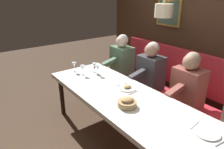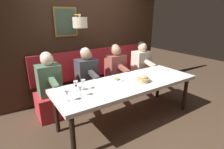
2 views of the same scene
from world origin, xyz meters
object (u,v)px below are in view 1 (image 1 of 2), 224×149
dining_table (123,100)px  wine_glass_2 (74,65)px  diner_far (122,57)px  wine_glass_3 (94,66)px  bread_bowl (127,103)px  diner_near (189,82)px  wine_glass_1 (98,68)px  wine_glass_0 (83,68)px  diner_middle (151,68)px

dining_table → wine_glass_2: wine_glass_2 is taller
diner_far → wine_glass_3: 0.77m
diner_far → bread_bowl: 1.67m
dining_table → diner_near: 0.96m
dining_table → wine_glass_3: bearing=81.3°
wine_glass_1 → bread_bowl: (-0.26, -1.01, -0.07)m
wine_glass_1 → wine_glass_3: (0.01, 0.11, -0.00)m
diner_far → wine_glass_2: diner_far is taller
dining_table → diner_far: diner_far is taller
dining_table → bread_bowl: 0.28m
diner_near → wine_glass_0: diner_near is taller
wine_glass_1 → wine_glass_2: bearing=124.6°
wine_glass_0 → bread_bowl: 1.15m
wine_glass_1 → bread_bowl: bearing=-104.4°
wine_glass_3 → wine_glass_0: bearing=173.8°
diner_far → wine_glass_0: bearing=-168.8°
diner_middle → wine_glass_1: diner_middle is taller
dining_table → wine_glass_1: size_ratio=15.55×
wine_glass_2 → diner_middle: bearing=-37.5°
diner_near → diner_middle: 0.71m
dining_table → wine_glass_2: bearing=95.5°
diner_near → bread_bowl: diner_near is taller
dining_table → bread_bowl: (-0.13, -0.23, 0.11)m
diner_middle → diner_far: 0.74m
wine_glass_0 → wine_glass_2: 0.21m
diner_middle → wine_glass_2: 1.25m
diner_middle → wine_glass_1: size_ratio=4.82×
diner_near → diner_far: same height
diner_near → wine_glass_3: size_ratio=4.82×
diner_near → bread_bowl: (-1.01, 0.12, -0.03)m
diner_far → diner_near: bearing=-90.0°
dining_table → diner_far: size_ratio=3.22×
wine_glass_1 → diner_near: bearing=-56.2°
diner_middle → wine_glass_2: bearing=142.5°
wine_glass_0 → dining_table: bearing=-85.9°
wine_glass_0 → wine_glass_3: same height
bread_bowl → dining_table: bearing=60.2°
wine_glass_1 → wine_glass_0: bearing=144.8°
wine_glass_0 → diner_near: bearing=-53.1°
dining_table → wine_glass_3: (0.14, 0.90, 0.18)m
diner_near → diner_middle: size_ratio=1.00×
diner_near → wine_glass_0: bearing=126.9°
dining_table → diner_far: (0.88, 1.11, 0.14)m
diner_middle → bread_bowl: size_ratio=3.60×
wine_glass_2 → bread_bowl: bearing=-91.0°
wine_glass_0 → wine_glass_1: size_ratio=1.00×
diner_middle → wine_glass_3: (-0.74, 0.53, 0.04)m
wine_glass_1 → wine_glass_2: size_ratio=1.00×
dining_table → wine_glass_0: bearing=94.1°
diner_far → bread_bowl: bearing=-127.2°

